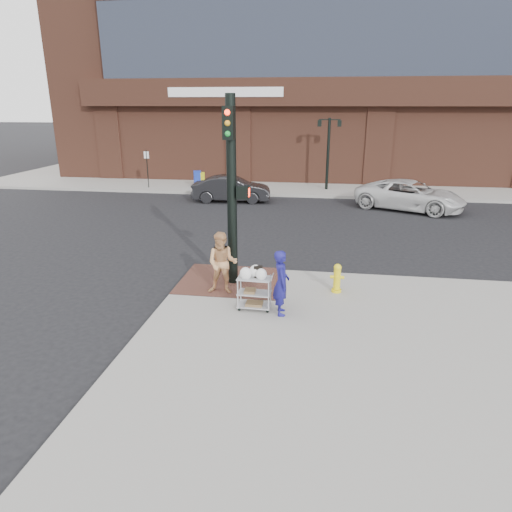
% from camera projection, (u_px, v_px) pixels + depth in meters
% --- Properties ---
extents(ground, '(220.00, 220.00, 0.00)m').
position_uv_depth(ground, '(246.00, 300.00, 12.00)').
color(ground, black).
rests_on(ground, ground).
extents(sidewalk_far, '(65.00, 36.00, 0.15)m').
position_uv_depth(sidewalk_far, '(447.00, 161.00, 40.20)').
color(sidewalk_far, gray).
rests_on(sidewalk_far, ground).
extents(brick_curb_ramp, '(2.80, 2.40, 0.01)m').
position_uv_depth(brick_curb_ramp, '(231.00, 280.00, 12.88)').
color(brick_curb_ramp, '#4A2623').
rests_on(brick_curb_ramp, sidewalk_near).
extents(lamp_post, '(1.32, 0.22, 4.00)m').
position_uv_depth(lamp_post, '(328.00, 146.00, 25.89)').
color(lamp_post, black).
rests_on(lamp_post, sidewalk_far).
extents(parking_sign, '(0.05, 0.05, 2.20)m').
position_uv_depth(parking_sign, '(147.00, 169.00, 26.88)').
color(parking_sign, black).
rests_on(parking_sign, sidewalk_far).
extents(traffic_signal_pole, '(0.61, 0.51, 5.00)m').
position_uv_depth(traffic_signal_pole, '(232.00, 187.00, 11.89)').
color(traffic_signal_pole, black).
rests_on(traffic_signal_pole, sidewalk_near).
extents(woman_blue, '(0.48, 0.63, 1.57)m').
position_uv_depth(woman_blue, '(281.00, 283.00, 10.63)').
color(woman_blue, navy).
rests_on(woman_blue, sidewalk_near).
extents(pedestrian_tan, '(0.82, 0.65, 1.65)m').
position_uv_depth(pedestrian_tan, '(222.00, 263.00, 11.80)').
color(pedestrian_tan, tan).
rests_on(pedestrian_tan, sidewalk_near).
extents(sedan_dark, '(4.14, 1.73, 1.33)m').
position_uv_depth(sedan_dark, '(231.00, 189.00, 23.82)').
color(sedan_dark, black).
rests_on(sedan_dark, ground).
extents(minivan_white, '(5.59, 4.24, 1.41)m').
position_uv_depth(minivan_white, '(410.00, 195.00, 21.95)').
color(minivan_white, silver).
rests_on(minivan_white, ground).
extents(utility_cart, '(0.81, 0.47, 1.10)m').
position_uv_depth(utility_cart, '(254.00, 290.00, 10.95)').
color(utility_cart, '#9C9CA1').
rests_on(utility_cart, sidewalk_near).
extents(fire_hydrant, '(0.37, 0.26, 0.78)m').
position_uv_depth(fire_hydrant, '(337.00, 278.00, 11.99)').
color(fire_hydrant, yellow).
rests_on(fire_hydrant, sidewalk_near).
extents(newsbox_yellow, '(0.47, 0.45, 0.88)m').
position_uv_depth(newsbox_yellow, '(201.00, 180.00, 27.12)').
color(newsbox_yellow, yellow).
rests_on(newsbox_yellow, sidewalk_far).
extents(newsbox_blue, '(0.52, 0.50, 0.98)m').
position_uv_depth(newsbox_blue, '(197.00, 179.00, 27.04)').
color(newsbox_blue, '#1931A7').
rests_on(newsbox_blue, sidewalk_far).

